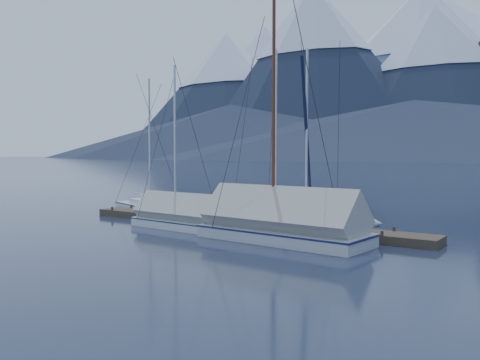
% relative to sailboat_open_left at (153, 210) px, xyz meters
% --- Properties ---
extents(ground, '(1000.00, 1000.00, 0.00)m').
position_rel_sailboat_open_left_xyz_m(ground, '(7.54, -3.99, -0.15)').
color(ground, black).
rests_on(ground, ground).
extents(dock, '(18.00, 1.50, 0.54)m').
position_rel_sailboat_open_left_xyz_m(dock, '(7.54, -1.99, -0.04)').
color(dock, '#382D23').
rests_on(dock, ground).
extents(mooring_posts, '(15.12, 1.52, 0.35)m').
position_rel_sailboat_open_left_xyz_m(mooring_posts, '(7.04, -1.99, 0.20)').
color(mooring_posts, '#382D23').
rests_on(mooring_posts, ground).
extents(sailboat_open_left, '(6.72, 3.98, 8.58)m').
position_rel_sailboat_open_left_xyz_m(sailboat_open_left, '(0.00, 0.00, 0.00)').
color(sailboat_open_left, silver).
rests_on(sailboat_open_left, ground).
extents(sailboat_open_mid, '(7.34, 3.94, 9.35)m').
position_rel_sailboat_open_left_xyz_m(sailboat_open_mid, '(8.63, 0.36, 0.01)').
color(sailboat_open_mid, silver).
rests_on(sailboat_open_mid, ground).
extents(sailboat_open_right, '(7.18, 4.75, 9.27)m').
position_rel_sailboat_open_left_xyz_m(sailboat_open_right, '(10.09, 0.81, 0.01)').
color(sailboat_open_right, silver).
rests_on(sailboat_open_right, ground).
extents(sailboat_covered_near, '(8.17, 3.45, 10.40)m').
position_rel_sailboat_open_left_xyz_m(sailboat_covered_near, '(10.51, -4.19, 0.37)').
color(sailboat_covered_near, silver).
rests_on(sailboat_covered_near, ground).
extents(sailboat_covered_far, '(5.97, 2.49, 8.22)m').
position_rel_sailboat_open_left_xyz_m(sailboat_covered_far, '(5.00, -3.76, 0.25)').
color(sailboat_covered_far, silver).
rests_on(sailboat_covered_far, ground).
extents(person, '(0.44, 0.63, 1.65)m').
position_rel_sailboat_open_left_xyz_m(person, '(12.04, -1.55, 1.01)').
color(person, black).
rests_on(person, dock).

